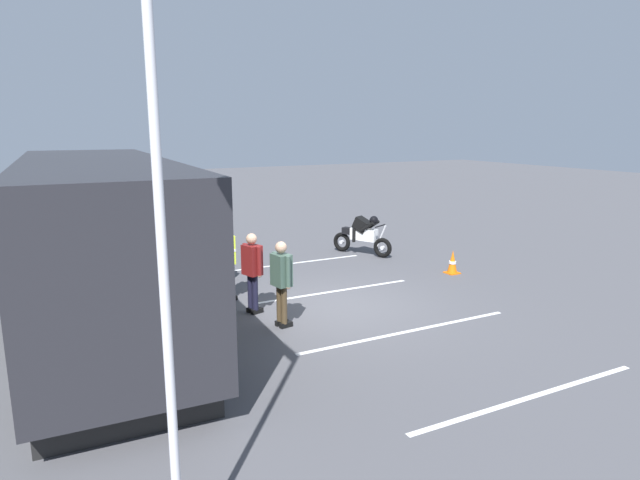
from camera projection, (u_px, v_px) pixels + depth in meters
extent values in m
plane|color=#4C4C51|center=(336.00, 306.00, 11.83)|extent=(80.00, 80.00, 0.00)
cube|color=#26262B|center=(100.00, 235.00, 10.14)|extent=(9.16, 2.90, 2.80)
cube|color=black|center=(86.00, 183.00, 13.99)|extent=(0.15, 2.10, 1.23)
cube|color=black|center=(168.00, 201.00, 10.56)|extent=(7.60, 0.38, 1.01)
cube|color=black|center=(19.00, 210.00, 9.50)|extent=(7.60, 0.38, 1.01)
cube|color=orange|center=(171.00, 257.00, 10.79)|extent=(7.97, 0.39, 0.28)
cube|color=black|center=(107.00, 318.00, 10.48)|extent=(8.43, 2.67, 0.45)
torus|color=black|center=(144.00, 262.00, 13.70)|extent=(1.01, 0.36, 1.00)
torus|color=black|center=(43.00, 272.00, 12.75)|extent=(1.01, 0.36, 1.00)
torus|color=black|center=(204.00, 355.00, 8.09)|extent=(1.01, 0.36, 1.00)
torus|color=black|center=(33.00, 386.00, 7.14)|extent=(1.01, 0.36, 1.00)
cylinder|color=#473823|center=(280.00, 303.00, 10.62)|extent=(0.14, 0.14, 0.75)
cube|color=black|center=(282.00, 322.00, 10.73)|extent=(0.14, 0.27, 0.10)
cylinder|color=#473823|center=(284.00, 305.00, 10.49)|extent=(0.14, 0.14, 0.75)
cube|color=black|center=(286.00, 325.00, 10.60)|extent=(0.14, 0.27, 0.10)
cube|color=#3F594C|center=(281.00, 270.00, 10.42)|extent=(0.42, 0.34, 0.62)
cylinder|color=#3F594C|center=(275.00, 267.00, 10.60)|extent=(0.10, 0.10, 0.59)
sphere|color=tan|center=(275.00, 281.00, 10.66)|extent=(0.10, 0.10, 0.09)
cylinder|color=#3F594C|center=(288.00, 272.00, 10.23)|extent=(0.10, 0.10, 0.59)
sphere|color=tan|center=(288.00, 287.00, 10.29)|extent=(0.10, 0.10, 0.09)
sphere|color=tan|center=(281.00, 247.00, 10.33)|extent=(0.26, 0.26, 0.23)
cylinder|color=black|center=(251.00, 291.00, 11.39)|extent=(0.15, 0.15, 0.75)
cube|color=black|center=(253.00, 309.00, 11.50)|extent=(0.17, 0.28, 0.10)
cylinder|color=black|center=(255.00, 293.00, 11.28)|extent=(0.15, 0.15, 0.75)
cube|color=black|center=(257.00, 311.00, 11.39)|extent=(0.17, 0.28, 0.10)
cube|color=maroon|center=(252.00, 260.00, 11.20)|extent=(0.44, 0.38, 0.62)
cylinder|color=maroon|center=(245.00, 257.00, 11.36)|extent=(0.11, 0.11, 0.59)
sphere|color=tan|center=(245.00, 271.00, 11.42)|extent=(0.11, 0.11, 0.09)
cylinder|color=maroon|center=(259.00, 261.00, 11.03)|extent=(0.11, 0.11, 0.59)
sphere|color=tan|center=(260.00, 275.00, 11.09)|extent=(0.11, 0.11, 0.09)
sphere|color=tan|center=(251.00, 239.00, 11.11)|extent=(0.28, 0.28, 0.23)
cylinder|color=black|center=(227.00, 279.00, 12.27)|extent=(0.12, 0.12, 0.76)
cube|color=black|center=(229.00, 296.00, 12.38)|extent=(0.10, 0.26, 0.10)
cylinder|color=black|center=(229.00, 281.00, 12.13)|extent=(0.12, 0.12, 0.76)
cube|color=black|center=(231.00, 298.00, 12.24)|extent=(0.10, 0.26, 0.10)
cube|color=#D8F233|center=(227.00, 249.00, 12.06)|extent=(0.38, 0.28, 0.64)
cube|color=silver|center=(227.00, 249.00, 12.06)|extent=(0.39, 0.29, 0.06)
cylinder|color=#D8F233|center=(223.00, 247.00, 12.26)|extent=(0.09, 0.09, 0.61)
sphere|color=tan|center=(224.00, 260.00, 12.33)|extent=(0.09, 0.09, 0.09)
cylinder|color=#D8F233|center=(230.00, 251.00, 11.85)|extent=(0.09, 0.09, 0.61)
sphere|color=tan|center=(231.00, 264.00, 11.91)|extent=(0.09, 0.09, 0.09)
sphere|color=tan|center=(226.00, 229.00, 11.97)|extent=(0.23, 0.23, 0.23)
cylinder|color=black|center=(212.00, 267.00, 13.31)|extent=(0.15, 0.15, 0.77)
cube|color=black|center=(214.00, 283.00, 13.42)|extent=(0.17, 0.28, 0.10)
cylinder|color=black|center=(216.00, 268.00, 13.20)|extent=(0.15, 0.15, 0.77)
cube|color=black|center=(218.00, 284.00, 13.31)|extent=(0.17, 0.28, 0.10)
cube|color=navy|center=(213.00, 239.00, 13.11)|extent=(0.45, 0.38, 0.64)
cylinder|color=navy|center=(207.00, 237.00, 13.27)|extent=(0.11, 0.11, 0.61)
sphere|color=tan|center=(208.00, 249.00, 13.33)|extent=(0.11, 0.11, 0.09)
cylinder|color=navy|center=(219.00, 240.00, 12.94)|extent=(0.11, 0.11, 0.61)
sphere|color=tan|center=(219.00, 253.00, 13.00)|extent=(0.11, 0.11, 0.09)
sphere|color=tan|center=(212.00, 221.00, 13.02)|extent=(0.29, 0.29, 0.23)
torus|color=black|center=(186.00, 276.00, 13.17)|extent=(0.61, 0.18, 0.60)
cylinder|color=silver|center=(186.00, 276.00, 13.17)|extent=(0.13, 0.11, 0.12)
torus|color=black|center=(209.00, 290.00, 11.98)|extent=(0.61, 0.18, 0.60)
cylinder|color=silver|center=(209.00, 290.00, 11.98)|extent=(0.13, 0.13, 0.12)
cylinder|color=silver|center=(186.00, 262.00, 13.06)|extent=(0.32, 0.08, 0.67)
cube|color=black|center=(195.00, 268.00, 12.57)|extent=(0.86, 0.35, 0.36)
cube|color=black|center=(203.00, 271.00, 12.17)|extent=(0.54, 0.26, 0.20)
cylinder|color=silver|center=(195.00, 281.00, 12.24)|extent=(0.46, 0.12, 0.08)
cylinder|color=black|center=(186.00, 250.00, 12.96)|extent=(0.09, 0.58, 0.04)
torus|color=black|center=(383.00, 248.00, 16.20)|extent=(0.59, 0.39, 0.60)
cylinder|color=silver|center=(383.00, 248.00, 16.20)|extent=(0.15, 0.14, 0.12)
torus|color=black|center=(342.00, 242.00, 17.02)|extent=(0.59, 0.39, 0.60)
cylinder|color=silver|center=(342.00, 242.00, 17.02)|extent=(0.16, 0.16, 0.12)
cylinder|color=silver|center=(381.00, 236.00, 16.16)|extent=(0.31, 0.19, 0.67)
cube|color=white|center=(364.00, 234.00, 16.50)|extent=(0.88, 0.63, 0.36)
cube|color=black|center=(351.00, 231.00, 16.76)|extent=(0.56, 0.43, 0.20)
cylinder|color=silver|center=(356.00, 239.00, 16.86)|extent=(0.44, 0.27, 0.08)
cylinder|color=black|center=(380.00, 226.00, 16.12)|extent=(0.29, 0.53, 0.04)
cube|color=black|center=(362.00, 225.00, 16.48)|extent=(0.64, 0.55, 0.51)
sphere|color=black|center=(374.00, 220.00, 16.22)|extent=(0.35, 0.35, 0.26)
cylinder|color=black|center=(367.00, 227.00, 16.17)|extent=(0.42, 0.27, 0.33)
cylinder|color=black|center=(354.00, 235.00, 16.50)|extent=(0.13, 0.13, 0.40)
cylinder|color=black|center=(373.00, 225.00, 16.46)|extent=(0.42, 0.27, 0.33)
cylinder|color=black|center=(360.00, 234.00, 16.79)|extent=(0.13, 0.13, 0.40)
cylinder|color=silver|center=(162.00, 255.00, 4.18)|extent=(0.08, 0.08, 5.74)
cube|color=orange|center=(452.00, 273.00, 14.51)|extent=(0.34, 0.34, 0.03)
cone|color=orange|center=(453.00, 261.00, 14.44)|extent=(0.26, 0.26, 0.60)
cylinder|color=white|center=(453.00, 262.00, 14.45)|extent=(0.19, 0.19, 0.07)
cube|color=white|center=(531.00, 397.00, 7.86)|extent=(0.15, 4.38, 0.01)
cube|color=white|center=(408.00, 331.00, 10.39)|extent=(0.15, 4.72, 0.01)
cube|color=white|center=(333.00, 291.00, 12.91)|extent=(0.15, 4.07, 0.01)
cube|color=white|center=(283.00, 264.00, 15.43)|extent=(0.16, 4.86, 0.01)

